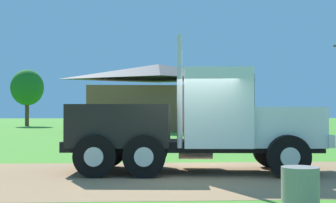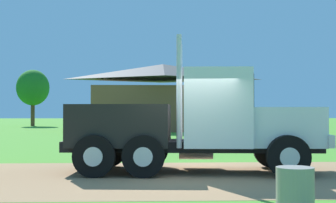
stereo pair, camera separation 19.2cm
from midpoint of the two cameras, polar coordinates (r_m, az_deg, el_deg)
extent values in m
plane|color=#478B2A|center=(12.48, 1.92, -8.87)|extent=(200.00, 200.00, 0.00)
cube|color=#99744E|center=(12.48, 1.92, -8.86)|extent=(120.00, 6.68, 0.01)
cube|color=black|center=(13.33, 2.33, -5.22)|extent=(7.02, 2.13, 0.28)
cube|color=white|center=(13.58, 12.98, -2.89)|extent=(2.06, 2.21, 1.05)
cube|color=silver|center=(13.83, 17.06, -4.28)|extent=(0.34, 2.26, 0.32)
cube|color=white|center=(13.33, 5.26, -0.76)|extent=(1.94, 2.49, 2.07)
cube|color=#2D3D4C|center=(13.43, 9.08, 1.01)|extent=(0.20, 1.96, 0.91)
cylinder|color=silver|center=(14.24, 1.00, 0.92)|extent=(0.14, 0.14, 2.92)
cylinder|color=silver|center=(12.37, 0.95, 1.23)|extent=(0.14, 0.14, 2.92)
cylinder|color=silver|center=(14.38, 2.89, -5.79)|extent=(1.04, 0.60, 0.52)
cube|color=black|center=(13.41, -5.93, -2.78)|extent=(2.85, 2.57, 1.13)
cylinder|color=black|center=(14.76, 11.71, -5.54)|extent=(1.10, 0.39, 1.08)
cylinder|color=silver|center=(14.91, 11.60, -5.50)|extent=(0.49, 0.08, 0.49)
cylinder|color=black|center=(12.45, 13.67, -6.36)|extent=(1.10, 0.39, 1.08)
cylinder|color=silver|center=(12.30, 13.83, -6.42)|extent=(0.49, 0.08, 0.49)
cylinder|color=black|center=(14.69, -7.42, -5.58)|extent=(1.10, 0.39, 1.08)
cylinder|color=silver|center=(14.85, -7.32, -5.53)|extent=(0.49, 0.08, 0.49)
cylinder|color=black|center=(12.37, -9.09, -6.41)|extent=(1.10, 0.39, 1.08)
cylinder|color=silver|center=(12.22, -9.23, -6.48)|extent=(0.49, 0.08, 0.49)
cylinder|color=black|center=(14.55, -2.53, -5.63)|extent=(1.10, 0.39, 1.08)
cylinder|color=silver|center=(14.71, -2.48, -5.58)|extent=(0.49, 0.08, 0.49)
cylinder|color=black|center=(12.21, -3.28, -6.49)|extent=(1.10, 0.39, 1.08)
cylinder|color=silver|center=(12.05, -3.34, -6.56)|extent=(0.49, 0.08, 0.49)
cylinder|color=gray|center=(7.74, 14.67, -10.53)|extent=(0.58, 0.58, 0.83)
cube|color=brown|center=(41.27, -1.27, -0.87)|extent=(11.60, 6.54, 3.74)
pyramid|color=#444444|center=(41.41, -1.27, 3.53)|extent=(12.18, 6.87, 1.31)
cube|color=black|center=(38.01, -3.75, -2.01)|extent=(1.80, 0.07, 2.20)
cylinder|color=#513823|center=(56.06, -16.42, -1.35)|extent=(0.44, 0.44, 2.85)
ellipsoid|color=#216F20|center=(56.12, -16.41, 1.60)|extent=(3.64, 3.64, 4.01)
camera|label=1|loc=(0.10, -90.41, 0.01)|focal=51.56mm
camera|label=2|loc=(0.10, 89.59, -0.01)|focal=51.56mm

